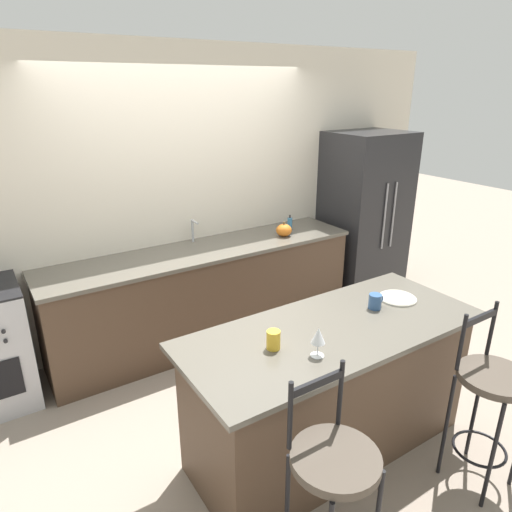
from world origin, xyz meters
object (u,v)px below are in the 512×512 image
(tumbler_cup, at_px, (273,340))
(pumpkin_decoration, at_px, (284,230))
(bar_stool_far, at_px, (490,394))
(soap_bottle, at_px, (290,224))
(refrigerator, at_px, (363,216))
(dinner_plate, at_px, (398,298))
(bar_stool_near, at_px, (333,479))
(wine_glass, at_px, (318,336))
(coffee_mug, at_px, (375,301))

(tumbler_cup, height_order, pumpkin_decoration, pumpkin_decoration)
(bar_stool_far, distance_m, soap_bottle, 2.54)
(bar_stool_far, xyz_separation_m, tumbler_cup, (-1.05, 0.72, 0.34))
(refrigerator, height_order, dinner_plate, refrigerator)
(bar_stool_near, relative_size, wine_glass, 6.49)
(bar_stool_far, height_order, soap_bottle, bar_stool_far)
(dinner_plate, bearing_deg, bar_stool_near, -149.25)
(bar_stool_near, distance_m, dinner_plate, 1.47)
(dinner_plate, distance_m, tumbler_cup, 1.10)
(wine_glass, xyz_separation_m, pumpkin_decoration, (1.10, 1.82, -0.06))
(coffee_mug, relative_size, tumbler_cup, 1.07)
(dinner_plate, xyz_separation_m, coffee_mug, (-0.24, -0.01, 0.04))
(refrigerator, bearing_deg, dinner_plate, -128.79)
(bar_stool_near, xyz_separation_m, tumbler_cup, (0.14, 0.68, 0.34))
(bar_stool_far, bearing_deg, tumbler_cup, 145.66)
(refrigerator, height_order, bar_stool_near, refrigerator)
(wine_glass, height_order, soap_bottle, wine_glass)
(coffee_mug, bearing_deg, refrigerator, 46.70)
(wine_glass, xyz_separation_m, soap_bottle, (1.27, 1.96, -0.06))
(wine_glass, height_order, tumbler_cup, wine_glass)
(dinner_plate, height_order, coffee_mug, coffee_mug)
(pumpkin_decoration, bearing_deg, soap_bottle, 38.42)
(coffee_mug, bearing_deg, tumbler_cup, -177.28)
(wine_glass, height_order, pumpkin_decoration, wine_glass)
(refrigerator, relative_size, bar_stool_near, 1.64)
(pumpkin_decoration, bearing_deg, bar_stool_near, -121.10)
(bar_stool_near, height_order, coffee_mug, bar_stool_near)
(dinner_plate, distance_m, pumpkin_decoration, 1.59)
(bar_stool_far, bearing_deg, bar_stool_near, 178.28)
(bar_stool_far, distance_m, dinner_plate, 0.83)
(coffee_mug, relative_size, pumpkin_decoration, 0.77)
(bar_stool_near, bearing_deg, dinner_plate, 30.75)
(wine_glass, relative_size, coffee_mug, 1.47)
(tumbler_cup, relative_size, soap_bottle, 0.72)
(bar_stool_near, xyz_separation_m, soap_bottle, (1.57, 2.45, 0.36))
(refrigerator, bearing_deg, soap_bottle, 175.98)
(tumbler_cup, xyz_separation_m, soap_bottle, (1.43, 1.77, 0.01))
(wine_glass, relative_size, soap_bottle, 1.13)
(wine_glass, height_order, coffee_mug, wine_glass)
(dinner_plate, bearing_deg, pumpkin_decoration, 84.26)
(pumpkin_decoration, bearing_deg, bar_stool_far, -94.98)
(pumpkin_decoration, distance_m, soap_bottle, 0.22)
(dinner_plate, distance_m, wine_glass, 0.98)
(coffee_mug, xyz_separation_m, tumbler_cup, (-0.86, -0.04, 0.00))
(bar_stool_near, distance_m, bar_stool_far, 1.19)
(refrigerator, height_order, coffee_mug, refrigerator)
(dinner_plate, relative_size, soap_bottle, 1.67)
(dinner_plate, relative_size, coffee_mug, 2.16)
(refrigerator, bearing_deg, pumpkin_decoration, -176.57)
(bar_stool_far, xyz_separation_m, dinner_plate, (0.05, 0.77, 0.30))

